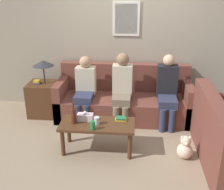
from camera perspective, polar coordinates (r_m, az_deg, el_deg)
The scene contains 14 objects.
ground_plane at distance 4.79m, azimuth 2.00°, elevation -6.93°, with size 16.00×16.00×0.00m, color gray.
wall_back at distance 5.29m, azimuth 2.84°, elevation 10.97°, with size 9.00×0.08×2.60m.
couch_main at distance 5.14m, azimuth 2.40°, elevation -0.96°, with size 2.38×0.89×0.92m.
coffee_table at distance 4.07m, azimuth -2.97°, elevation -6.58°, with size 1.07×0.49×0.44m.
side_table_with_lamp at distance 5.30m, azimuth -13.80°, elevation -0.21°, with size 0.50×0.50×1.04m.
wine_bottle at distance 4.02m, azimuth -7.81°, elevation -4.08°, with size 0.08×0.08×0.33m.
drinking_glass at distance 3.99m, azimuth -3.11°, elevation -5.22°, with size 0.08×0.08×0.11m.
book_stack at distance 4.10m, azimuth 1.79°, elevation -4.86°, with size 0.17×0.11×0.05m.
soda_can at distance 3.86m, azimuth -3.94°, elevation -6.17°, with size 0.07×0.07×0.12m.
tissue_box at distance 4.11m, azimuth -5.46°, elevation -4.45°, with size 0.23×0.12×0.15m.
person_left at distance 4.93m, azimuth -5.52°, elevation 1.64°, with size 0.34×0.61×1.13m.
person_middle at distance 4.83m, azimuth 2.05°, elevation 1.77°, with size 0.34×0.59×1.21m.
person_right at distance 4.86m, azimuth 11.17°, elevation 1.26°, with size 0.34×0.63×1.19m.
teddy_bear at distance 4.14m, azimuth 14.60°, elevation -10.46°, with size 0.22×0.22×0.35m.
Camera 1 is at (0.21, -4.18, 2.34)m, focal length 45.00 mm.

